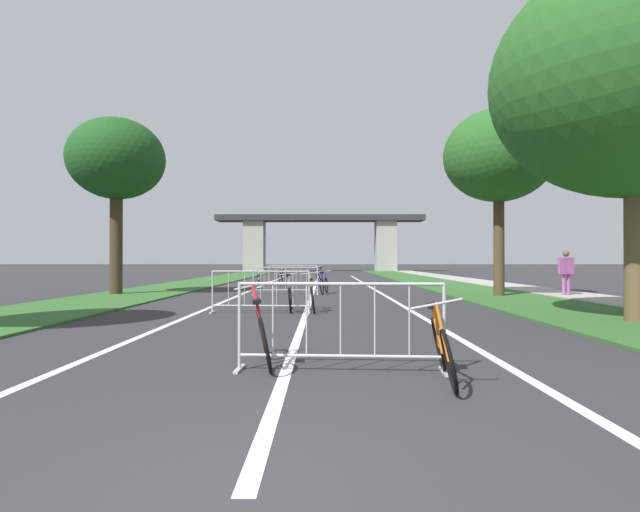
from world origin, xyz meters
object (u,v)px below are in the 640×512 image
object	(u,v)px
crowd_barrier_second	(261,292)
crowd_barrier_nearest	(341,327)
crowd_barrier_fourth	(293,276)
bicycle_yellow_7	(312,297)
tree_right_cypress_far	(635,79)
tree_right_maple_mid	(499,156)
bicycle_white_1	(290,297)
pedestrian_with_backpack	(566,269)
bicycle_orange_3	(442,348)
bicycle_blue_6	(321,279)
bicycle_red_4	(263,335)
tree_left_oak_mid	(116,160)
bicycle_black_5	(283,278)
bicycle_silver_2	(259,279)
crowd_barrier_third	(285,281)
bicycle_purple_0	(324,285)

from	to	relation	value
crowd_barrier_second	crowd_barrier_nearest	bearing A→B (deg)	-74.82
crowd_barrier_fourth	bicycle_yellow_7	xyz separation A→B (m)	(1.27, -12.56, -0.15)
bicycle_yellow_7	crowd_barrier_nearest	bearing A→B (deg)	-88.34
tree_right_cypress_far	crowd_barrier_nearest	bearing A→B (deg)	-144.36
tree_right_maple_mid	crowd_barrier_second	xyz separation A→B (m)	(-7.80, -5.50, -4.48)
crowd_barrier_second	bicycle_white_1	xyz separation A→B (m)	(0.70, 0.48, -0.16)
bicycle_white_1	pedestrian_with_backpack	distance (m)	10.63
crowd_barrier_second	bicycle_orange_3	size ratio (longest dim) A/B	1.48
bicycle_blue_6	crowd_barrier_fourth	bearing A→B (deg)	-4.07
crowd_barrier_fourth	bicycle_red_4	size ratio (longest dim) A/B	1.48
tree_left_oak_mid	bicycle_black_5	distance (m)	10.20
bicycle_silver_2	bicycle_blue_6	xyz separation A→B (m)	(3.20, -0.94, 0.03)
bicycle_white_1	bicycle_yellow_7	bearing A→B (deg)	-8.50
crowd_barrier_second	pedestrian_with_backpack	size ratio (longest dim) A/B	1.51
crowd_barrier_second	crowd_barrier_third	distance (m)	6.49
crowd_barrier_third	crowd_barrier_second	bearing A→B (deg)	-91.08
tree_right_maple_mid	bicycle_white_1	size ratio (longest dim) A/B	3.89
tree_left_oak_mid	bicycle_silver_2	world-z (taller)	tree_left_oak_mid
bicycle_black_5	pedestrian_with_backpack	world-z (taller)	pedestrian_with_backpack
crowd_barrier_third	bicycle_yellow_7	xyz separation A→B (m)	(1.15, -6.07, -0.15)
tree_right_maple_mid	crowd_barrier_third	distance (m)	8.94
tree_left_oak_mid	bicycle_silver_2	size ratio (longest dim) A/B	4.16
bicycle_silver_2	pedestrian_with_backpack	xyz separation A→B (m)	(11.87, -8.07, 0.65)
tree_left_oak_mid	tree_right_cypress_far	distance (m)	16.51
crowd_barrier_nearest	bicycle_purple_0	bearing A→B (deg)	90.80
bicycle_yellow_7	bicycle_silver_2	bearing A→B (deg)	100.68
pedestrian_with_backpack	bicycle_silver_2	bearing A→B (deg)	-44.49
tree_right_maple_mid	pedestrian_with_backpack	xyz separation A→B (m)	(2.32, -0.13, -4.00)
crowd_barrier_nearest	bicycle_black_5	bearing A→B (deg)	96.55
tree_left_oak_mid	bicycle_red_4	size ratio (longest dim) A/B	3.96
crowd_barrier_nearest	bicycle_orange_3	xyz separation A→B (m)	(1.08, -0.51, -0.16)
crowd_barrier_nearest	crowd_barrier_second	distance (m)	6.73
tree_right_cypress_far	crowd_barrier_second	xyz separation A→B (m)	(-7.98, 2.03, -4.53)
bicycle_orange_3	bicycle_blue_6	world-z (taller)	bicycle_blue_6
bicycle_blue_6	bicycle_orange_3	bearing A→B (deg)	108.22
crowd_barrier_fourth	pedestrian_with_backpack	distance (m)	12.66
crowd_barrier_second	crowd_barrier_third	bearing A→B (deg)	88.92
bicycle_yellow_7	bicycle_orange_3	bearing A→B (deg)	-80.46
crowd_barrier_second	crowd_barrier_fourth	size ratio (longest dim) A/B	1.00
bicycle_red_4	bicycle_blue_6	bearing A→B (deg)	78.79
bicycle_white_1	bicycle_orange_3	world-z (taller)	bicycle_white_1
bicycle_orange_3	bicycle_blue_6	distance (m)	19.56
crowd_barrier_nearest	bicycle_purple_0	distance (m)	13.53
bicycle_purple_0	bicycle_silver_2	xyz separation A→B (m)	(-3.34, 6.41, -0.00)
bicycle_red_4	crowd_barrier_nearest	bearing A→B (deg)	-29.33
crowd_barrier_nearest	crowd_barrier_fourth	distance (m)	19.55
bicycle_purple_0	bicycle_silver_2	bearing A→B (deg)	126.78
crowd_barrier_second	bicycle_yellow_7	bearing A→B (deg)	18.38
crowd_barrier_fourth	pedestrian_with_backpack	world-z (taller)	pedestrian_with_backpack
crowd_barrier_nearest	pedestrian_with_backpack	bearing A→B (deg)	54.86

